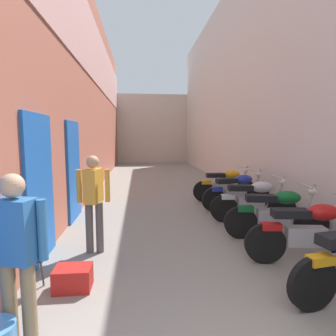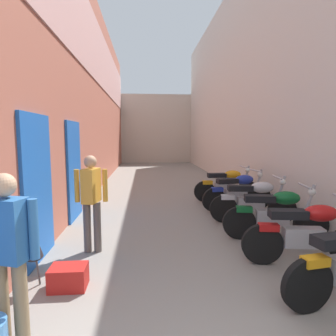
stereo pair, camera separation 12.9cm
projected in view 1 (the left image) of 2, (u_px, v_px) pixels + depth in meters
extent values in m
plane|color=gray|center=(171.00, 198.00, 8.62)|extent=(35.05, 35.05, 0.00)
cube|color=#B76651|center=(90.00, 95.00, 9.96)|extent=(0.40, 19.05, 6.62)
cube|color=blue|center=(40.00, 189.00, 4.17)|extent=(0.06, 1.10, 2.20)
cube|color=blue|center=(74.00, 171.00, 6.35)|extent=(0.06, 1.10, 2.20)
cube|color=#DBA39E|center=(95.00, 52.00, 9.81)|extent=(0.04, 19.05, 2.12)
cube|color=beige|center=(236.00, 86.00, 10.45)|extent=(0.40, 19.05, 7.42)
cube|color=beige|center=(152.00, 129.00, 20.74)|extent=(7.89, 2.00, 4.76)
cylinder|color=black|center=(313.00, 284.00, 3.01)|extent=(0.60, 0.18, 0.60)
cube|color=orange|center=(320.00, 260.00, 3.01)|extent=(0.30, 0.18, 0.10)
cylinder|color=black|center=(265.00, 244.00, 4.15)|extent=(0.61, 0.17, 0.60)
cube|color=#9E9EA3|center=(305.00, 236.00, 4.11)|extent=(0.58, 0.28, 0.28)
ellipsoid|color=#AD1414|center=(323.00, 212.00, 4.06)|extent=(0.51, 0.33, 0.24)
cube|color=black|center=(290.00, 213.00, 4.08)|extent=(0.55, 0.29, 0.12)
cube|color=#AD1414|center=(271.00, 226.00, 4.12)|extent=(0.30, 0.18, 0.10)
cylinder|color=black|center=(311.00, 224.00, 5.07)|extent=(0.60, 0.18, 0.60)
cylinder|color=black|center=(241.00, 222.00, 5.16)|extent=(0.60, 0.18, 0.60)
cube|color=#9E9EA3|center=(273.00, 217.00, 5.10)|extent=(0.59, 0.30, 0.28)
ellipsoid|color=#0F5123|center=(287.00, 197.00, 5.04)|extent=(0.52, 0.34, 0.24)
cube|color=black|center=(261.00, 198.00, 5.08)|extent=(0.55, 0.31, 0.12)
cylinder|color=#9E9EA3|center=(308.00, 205.00, 5.03)|extent=(0.25, 0.10, 0.77)
cylinder|color=#9E9EA3|center=(305.00, 186.00, 5.00)|extent=(0.14, 0.58, 0.04)
sphere|color=silver|center=(312.00, 191.00, 5.00)|extent=(0.14, 0.14, 0.14)
cube|color=#0F5123|center=(245.00, 209.00, 5.12)|extent=(0.30, 0.19, 0.10)
cylinder|color=black|center=(282.00, 209.00, 6.12)|extent=(0.61, 0.16, 0.60)
cylinder|color=black|center=(224.00, 208.00, 6.16)|extent=(0.61, 0.16, 0.60)
cube|color=#9E9EA3|center=(251.00, 203.00, 6.13)|extent=(0.58, 0.27, 0.28)
ellipsoid|color=#B7B7BC|center=(262.00, 187.00, 6.08)|extent=(0.51, 0.32, 0.24)
cube|color=black|center=(240.00, 188.00, 6.09)|extent=(0.54, 0.29, 0.12)
cylinder|color=#9E9EA3|center=(279.00, 193.00, 6.08)|extent=(0.25, 0.09, 0.77)
cylinder|color=#9E9EA3|center=(277.00, 177.00, 6.05)|extent=(0.11, 0.58, 0.04)
sphere|color=silver|center=(282.00, 182.00, 6.05)|extent=(0.14, 0.14, 0.14)
cube|color=#B7B7BC|center=(228.00, 197.00, 6.12)|extent=(0.30, 0.18, 0.10)
cylinder|color=black|center=(259.00, 197.00, 7.30)|extent=(0.61, 0.16, 0.60)
cylinder|color=black|center=(213.00, 200.00, 7.01)|extent=(0.61, 0.16, 0.60)
cube|color=#9E9EA3|center=(235.00, 194.00, 7.13)|extent=(0.58, 0.27, 0.28)
ellipsoid|color=navy|center=(244.00, 179.00, 7.14)|extent=(0.51, 0.32, 0.24)
cube|color=black|center=(227.00, 181.00, 7.04)|extent=(0.54, 0.29, 0.12)
cylinder|color=#9E9EA3|center=(257.00, 184.00, 7.24)|extent=(0.25, 0.09, 0.77)
cylinder|color=#9E9EA3|center=(255.00, 170.00, 7.19)|extent=(0.11, 0.58, 0.04)
sphere|color=silver|center=(259.00, 174.00, 7.23)|extent=(0.14, 0.14, 0.14)
cube|color=navy|center=(217.00, 189.00, 7.00)|extent=(0.30, 0.18, 0.10)
cylinder|color=black|center=(246.00, 191.00, 8.18)|extent=(0.60, 0.09, 0.60)
cylinder|color=black|center=(203.00, 191.00, 8.07)|extent=(0.60, 0.09, 0.60)
cube|color=#9E9EA3|center=(223.00, 187.00, 8.11)|extent=(0.56, 0.21, 0.28)
ellipsoid|color=orange|center=(231.00, 174.00, 8.09)|extent=(0.48, 0.27, 0.24)
cube|color=black|center=(216.00, 175.00, 8.05)|extent=(0.52, 0.23, 0.12)
cylinder|color=#9E9EA3|center=(244.00, 179.00, 8.14)|extent=(0.25, 0.06, 0.77)
cylinder|color=#9E9EA3|center=(242.00, 167.00, 8.09)|extent=(0.04, 0.58, 0.04)
sphere|color=silver|center=(246.00, 170.00, 8.11)|extent=(0.14, 0.14, 0.14)
cube|color=orange|center=(206.00, 182.00, 8.05)|extent=(0.28, 0.14, 0.10)
cylinder|color=#8C7251|center=(10.00, 308.00, 2.41)|extent=(0.12, 0.12, 0.82)
cylinder|color=#8C7251|center=(29.00, 307.00, 2.43)|extent=(0.12, 0.12, 0.82)
cube|color=#2D66A5|center=(15.00, 231.00, 2.34)|extent=(0.38, 0.29, 0.54)
sphere|color=tan|center=(12.00, 186.00, 2.30)|extent=(0.20, 0.20, 0.20)
cylinder|color=#2D66A5|center=(42.00, 230.00, 2.36)|extent=(0.08, 0.08, 0.52)
cylinder|color=#564C47|center=(89.00, 228.00, 4.53)|extent=(0.12, 0.12, 0.82)
cylinder|color=#564C47|center=(100.00, 227.00, 4.54)|extent=(0.12, 0.12, 0.82)
cube|color=gold|center=(93.00, 186.00, 4.46)|extent=(0.28, 0.38, 0.54)
sphere|color=tan|center=(93.00, 162.00, 4.41)|extent=(0.20, 0.20, 0.20)
cylinder|color=gold|center=(79.00, 186.00, 4.43)|extent=(0.08, 0.08, 0.52)
cylinder|color=gold|center=(107.00, 186.00, 4.48)|extent=(0.08, 0.08, 0.52)
cube|color=red|center=(73.00, 278.00, 3.46)|extent=(0.44, 0.32, 0.28)
cylinder|color=#4C4C4C|center=(39.00, 253.00, 3.40)|extent=(0.02, 0.22, 0.93)
cone|color=#232328|center=(36.00, 238.00, 3.30)|extent=(0.20, 0.31, 0.58)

